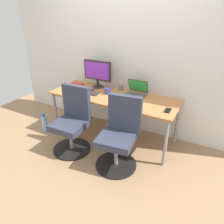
% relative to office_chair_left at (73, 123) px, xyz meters
% --- Properties ---
extents(ground_plane, '(5.28, 5.28, 0.00)m').
position_rel_office_chair_left_xyz_m(ground_plane, '(0.36, 0.55, -0.42)').
color(ground_plane, '#9E7A56').
extents(back_wall, '(4.40, 0.04, 2.60)m').
position_rel_office_chair_left_xyz_m(back_wall, '(0.36, 0.98, 0.88)').
color(back_wall, white).
rests_on(back_wall, ground).
extents(desk, '(1.91, 0.70, 0.71)m').
position_rel_office_chair_left_xyz_m(desk, '(0.36, 0.55, 0.23)').
color(desk, '#B77542').
rests_on(desk, ground).
extents(office_chair_left, '(0.54, 0.54, 0.94)m').
position_rel_office_chair_left_xyz_m(office_chair_left, '(0.00, 0.00, 0.00)').
color(office_chair_left, black).
rests_on(office_chair_left, ground).
extents(office_chair_right, '(0.54, 0.54, 0.94)m').
position_rel_office_chair_left_xyz_m(office_chair_right, '(0.74, -0.00, 0.00)').
color(office_chair_right, black).
rests_on(office_chair_right, ground).
extents(water_bottle_on_floor, '(0.09, 0.09, 0.31)m').
position_rel_office_chair_left_xyz_m(water_bottle_on_floor, '(-0.73, 0.15, -0.28)').
color(water_bottle_on_floor, '#8CBFF2').
rests_on(water_bottle_on_floor, ground).
extents(desktop_monitor, '(0.48, 0.18, 0.43)m').
position_rel_office_chair_left_xyz_m(desktop_monitor, '(-0.04, 0.76, 0.53)').
color(desktop_monitor, '#262626').
rests_on(desktop_monitor, desk).
extents(open_laptop, '(0.31, 0.29, 0.22)m').
position_rel_office_chair_left_xyz_m(open_laptop, '(0.63, 0.73, 0.34)').
color(open_laptop, '#4C4C51').
rests_on(open_laptop, desk).
extents(keyboard_by_monitor, '(0.34, 0.12, 0.02)m').
position_rel_office_chair_left_xyz_m(keyboard_by_monitor, '(-0.03, 0.46, 0.29)').
color(keyboard_by_monitor, '#2D2D2D').
rests_on(keyboard_by_monitor, desk).
extents(keyboard_by_laptop, '(0.34, 0.12, 0.02)m').
position_rel_office_chair_left_xyz_m(keyboard_by_laptop, '(0.62, 0.28, 0.29)').
color(keyboard_by_laptop, '#515156').
rests_on(keyboard_by_laptop, desk).
extents(mouse_by_monitor, '(0.06, 0.10, 0.03)m').
position_rel_office_chair_left_xyz_m(mouse_by_monitor, '(-0.04, 0.60, 0.30)').
color(mouse_by_monitor, '#515156').
rests_on(mouse_by_monitor, desk).
extents(mouse_by_laptop, '(0.06, 0.10, 0.03)m').
position_rel_office_chair_left_xyz_m(mouse_by_laptop, '(-0.43, 0.37, 0.30)').
color(mouse_by_laptop, '#B7B7B7').
rests_on(mouse_by_laptop, desk).
extents(coffee_mug, '(0.08, 0.08, 0.09)m').
position_rel_office_chair_left_xyz_m(coffee_mug, '(0.25, 0.57, 0.33)').
color(coffee_mug, blue).
rests_on(coffee_mug, desk).
extents(pen_cup, '(0.07, 0.07, 0.10)m').
position_rel_office_chair_left_xyz_m(pen_cup, '(0.35, 0.81, 0.34)').
color(pen_cup, slate).
rests_on(pen_cup, desk).
extents(phone_near_monitor, '(0.07, 0.14, 0.01)m').
position_rel_office_chair_left_xyz_m(phone_near_monitor, '(1.20, 0.43, 0.29)').
color(phone_near_monitor, black).
rests_on(phone_near_monitor, desk).
extents(notebook, '(0.21, 0.15, 0.03)m').
position_rel_office_chair_left_xyz_m(notebook, '(-0.41, 0.67, 0.30)').
color(notebook, red).
rests_on(notebook, desk).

